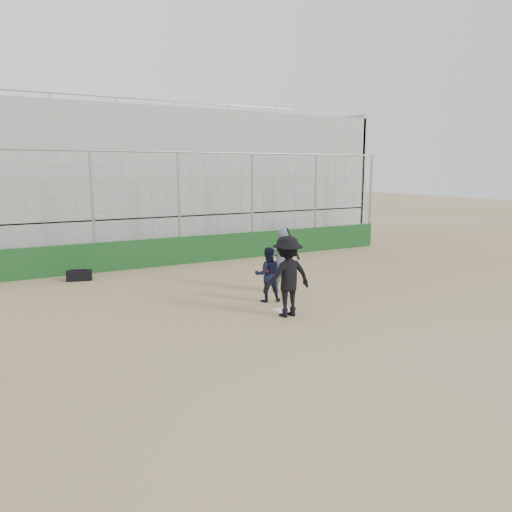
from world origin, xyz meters
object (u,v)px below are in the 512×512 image
catcher_crouched (268,283)px  equipment_bag (79,275)px  batter_at_plate (287,276)px  umpire (281,264)px

catcher_crouched → equipment_bag: bearing=127.4°
batter_at_plate → equipment_bag: batter_at_plate is taller
batter_at_plate → umpire: batter_at_plate is taller
umpire → catcher_crouched: bearing=43.9°
batter_at_plate → equipment_bag: 7.30m
umpire → equipment_bag: 6.40m
catcher_crouched → equipment_bag: (-3.83, 5.01, -0.33)m
catcher_crouched → equipment_bag: size_ratio=1.24×
batter_at_plate → catcher_crouched: bearing=79.1°
catcher_crouched → batter_at_plate: bearing=-100.9°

